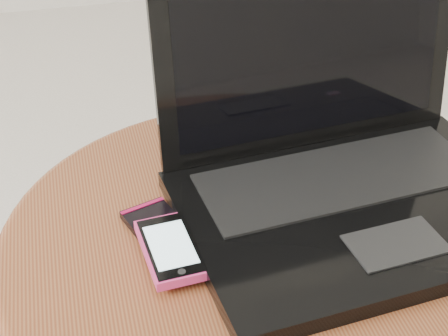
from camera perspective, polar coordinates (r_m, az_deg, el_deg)
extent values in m
cylinder|color=brown|center=(0.79, 2.94, -6.01)|extent=(0.56, 0.56, 0.03)
torus|color=brown|center=(0.79, 2.94, -6.01)|extent=(0.59, 0.59, 0.03)
cube|color=black|center=(0.80, 11.28, -3.56)|extent=(0.43, 0.32, 0.02)
cube|color=black|center=(0.83, 9.52, -0.70)|extent=(0.35, 0.16, 0.00)
cube|color=black|center=(0.75, 14.06, -6.08)|extent=(0.11, 0.07, 0.00)
cube|color=black|center=(0.85, 7.18, 9.61)|extent=(0.39, 0.08, 0.24)
cube|color=black|center=(0.84, 7.34, 9.50)|extent=(0.35, 0.06, 0.21)
cube|color=black|center=(0.77, -5.20, -5.23)|extent=(0.08, 0.12, 0.01)
cube|color=#A80E42|center=(0.80, -6.78, -3.13)|extent=(0.05, 0.02, 0.00)
cube|color=#DD347A|center=(0.73, -4.44, -6.73)|extent=(0.06, 0.11, 0.01)
cube|color=black|center=(0.73, -4.46, -6.38)|extent=(0.06, 0.10, 0.00)
cube|color=silver|center=(0.73, -4.46, -6.33)|extent=(0.05, 0.08, 0.00)
cylinder|color=black|center=(0.70, -3.52, -8.55)|extent=(0.01, 0.01, 0.00)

